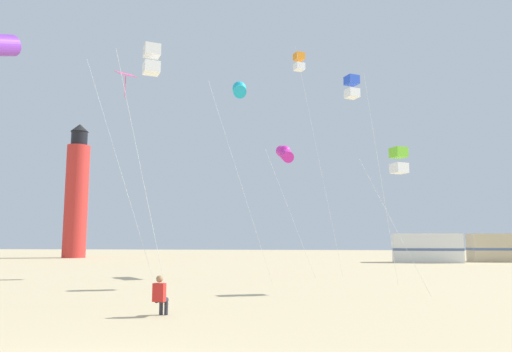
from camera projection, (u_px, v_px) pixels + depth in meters
The scene contains 11 objects.
kite_flyer_standing at pixel (160, 294), 13.90m from camera, with size 0.36×0.53×1.16m.
kite_box_blue at pixel (352, 87), 24.54m from camera, with size 2.41×2.41×10.50m.
kite_box_white at pixel (152, 60), 18.59m from camera, with size 2.14×1.61×9.67m.
kite_tube_cyan at pixel (239, 90), 26.54m from camera, with size 3.25×3.22×11.07m.
kite_tube_magenta at pixel (285, 153), 30.15m from camera, with size 2.83×3.09×8.26m.
kite_box_lime at pixel (399, 161), 21.12m from camera, with size 2.51×2.20×6.21m.
kite_box_orange at pixel (299, 62), 31.45m from camera, with size 2.91×2.91×14.31m.
kite_diamond_rainbow at pixel (125, 82), 23.97m from camera, with size 3.20×2.83×10.65m.
lighthouse_distant at pixel (77, 194), 60.07m from camera, with size 2.80×2.80×16.80m.
rv_van_white at pixel (427, 248), 47.00m from camera, with size 6.59×2.78×2.80m.
rv_van_tan at pixel (503, 248), 48.30m from camera, with size 6.59×2.79×2.80m.
Camera 1 is at (4.00, -6.42, 2.18)m, focal length 33.79 mm.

